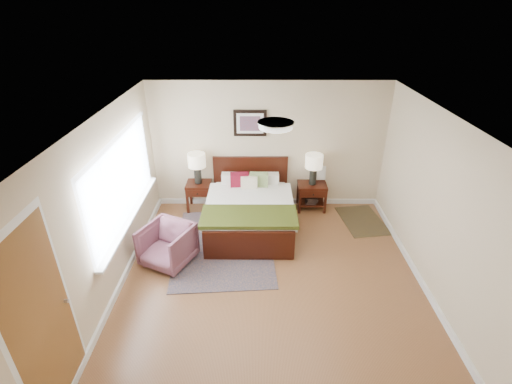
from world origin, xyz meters
TOP-DOWN VIEW (x-y plane):
  - floor at (0.00, 0.00)m, footprint 5.00×5.00m
  - back_wall at (0.00, 2.50)m, footprint 4.50×0.04m
  - left_wall at (-2.25, 0.00)m, footprint 0.04×5.00m
  - right_wall at (2.25, 0.00)m, footprint 0.04×5.00m
  - ceiling at (0.00, 0.00)m, footprint 4.50×5.00m
  - window at (-2.20, 0.70)m, footprint 0.11×2.72m
  - door at (-2.23, -1.75)m, footprint 0.06×1.00m
  - ceil_fixture at (0.00, 0.00)m, footprint 0.44×0.44m
  - bed at (-0.35, 1.56)m, footprint 1.59×1.91m
  - wall_art at (-0.35, 2.47)m, footprint 0.62×0.05m
  - nightstand_left at (-1.37, 2.25)m, footprint 0.48×0.43m
  - nightstand_right at (0.87, 2.26)m, footprint 0.56×0.42m
  - lamp_left at (-1.37, 2.27)m, footprint 0.33×0.33m
  - lamp_right at (0.87, 2.27)m, footprint 0.33×0.33m
  - armchair at (-1.63, 0.54)m, footprint 0.96×0.97m
  - rug_persian at (-0.79, 0.99)m, footprint 1.78×2.41m
  - rug_navy at (1.80, 1.80)m, footprint 0.88×1.19m

SIDE VIEW (x-z plane):
  - floor at x=0.00m, z-range 0.00..0.00m
  - rug_persian at x=-0.79m, z-range 0.00..0.01m
  - rug_navy at x=1.80m, z-range 0.00..0.01m
  - armchair at x=-1.63m, z-range 0.00..0.67m
  - nightstand_right at x=0.87m, z-range 0.07..0.62m
  - nightstand_left at x=-1.37m, z-range 0.16..0.74m
  - bed at x=-0.35m, z-range -0.04..0.99m
  - lamp_right at x=0.87m, z-range 0.68..1.29m
  - lamp_left at x=-1.37m, z-range 0.69..1.30m
  - door at x=-2.23m, z-range -0.02..2.16m
  - back_wall at x=0.00m, z-range 0.00..2.50m
  - left_wall at x=-2.25m, z-range 0.00..2.50m
  - right_wall at x=2.25m, z-range 0.00..2.50m
  - window at x=-2.20m, z-range 0.72..2.04m
  - wall_art at x=-0.35m, z-range 1.47..1.97m
  - ceil_fixture at x=0.00m, z-range 2.43..2.50m
  - ceiling at x=0.00m, z-range 2.49..2.51m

